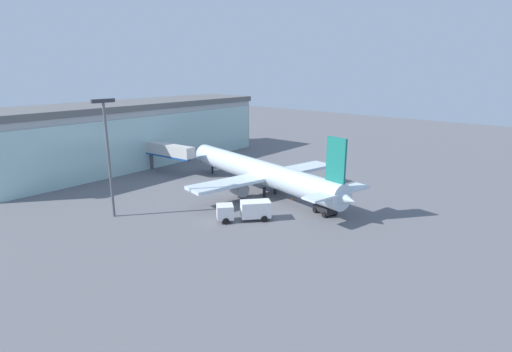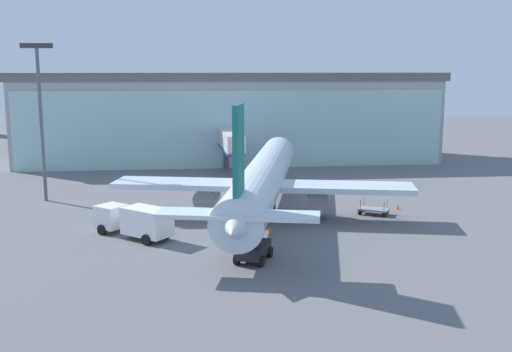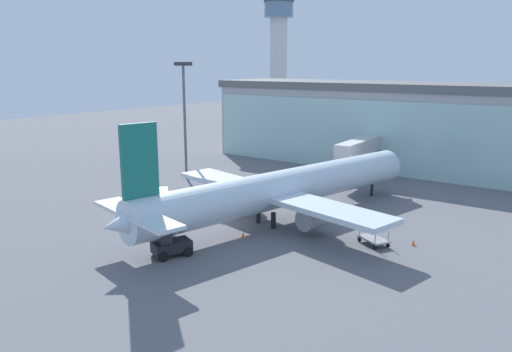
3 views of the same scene
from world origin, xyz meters
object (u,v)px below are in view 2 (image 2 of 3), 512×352
catering_truck (135,220)px  pushback_tug (253,248)px  apron_light_mast (40,107)px  safety_cone_wingtip (397,206)px  baggage_cart (374,209)px  jet_bridge (230,141)px  airplane (263,180)px  safety_cone_nose (270,230)px

catering_truck → pushback_tug: size_ratio=1.95×
apron_light_mast → safety_cone_wingtip: apron_light_mast is taller
baggage_cart → safety_cone_wingtip: 3.58m
jet_bridge → airplane: bearing=-179.0°
safety_cone_wingtip → catering_truck: bearing=-161.1°
apron_light_mast → baggage_cart: apron_light_mast is taller
airplane → pushback_tug: (-1.81, -13.69, -2.47)m
apron_light_mast → safety_cone_wingtip: 37.69m
jet_bridge → apron_light_mast: bearing=121.2°
safety_cone_nose → pushback_tug: bearing=-104.5°
catering_truck → safety_cone_nose: 11.28m
apron_light_mast → pushback_tug: (20.56, -21.71, -8.86)m
airplane → pushback_tug: bearing=-177.0°
catering_truck → safety_cone_nose: catering_truck is taller
jet_bridge → airplane: 22.85m
jet_bridge → baggage_cart: 26.84m
apron_light_mast → safety_cone_wingtip: (35.89, -6.43, -9.56)m
safety_cone_wingtip → safety_cone_nose: bearing=-149.6°
baggage_cart → pushback_tug: bearing=-106.2°
airplane → baggage_cart: (10.57, -0.42, -2.94)m
pushback_tug → safety_cone_nose: (1.91, 7.40, -0.70)m
apron_light_mast → airplane: size_ratio=0.41×
jet_bridge → airplane: (2.50, -22.70, -0.93)m
apron_light_mast → baggage_cart: (32.94, -8.44, -9.33)m
safety_cone_nose → safety_cone_wingtip: bearing=30.4°
jet_bridge → catering_truck: 30.90m
catering_truck → safety_cone_nose: size_ratio=12.85×
pushback_tug → safety_cone_wingtip: size_ratio=6.60×
catering_truck → baggage_cart: catering_truck is taller
safety_cone_nose → safety_cone_wingtip: 15.57m
jet_bridge → airplane: size_ratio=0.34×
baggage_cart → pushback_tug: size_ratio=0.89×
safety_cone_nose → baggage_cart: bearing=29.2°
apron_light_mast → safety_cone_nose: apron_light_mast is taller
jet_bridge → safety_cone_nose: 29.39m
apron_light_mast → safety_cone_nose: 28.30m
apron_light_mast → baggage_cart: bearing=-14.4°
apron_light_mast → catering_truck: apron_light_mast is taller
safety_cone_wingtip → apron_light_mast: bearing=169.8°
airplane → catering_truck: airplane is taller
airplane → baggage_cart: airplane is taller
apron_light_mast → safety_cone_nose: bearing=-32.5°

